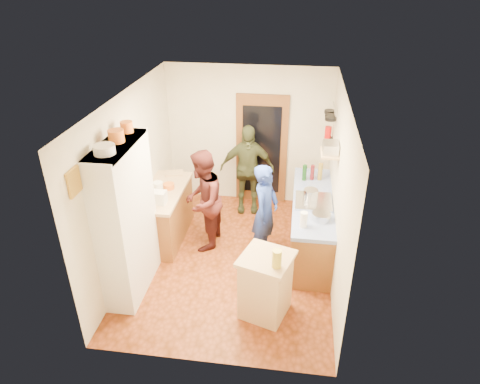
% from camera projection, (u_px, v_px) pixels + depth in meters
% --- Properties ---
extents(floor, '(3.00, 4.00, 0.02)m').
position_uv_depth(floor, '(233.00, 259.00, 6.77)').
color(floor, brown).
rests_on(floor, ground).
extents(ceiling, '(3.00, 4.00, 0.02)m').
position_uv_depth(ceiling, '(231.00, 96.00, 5.52)').
color(ceiling, silver).
rests_on(ceiling, ground).
extents(wall_back, '(3.00, 0.02, 2.60)m').
position_uv_depth(wall_back, '(249.00, 136.00, 7.90)').
color(wall_back, beige).
rests_on(wall_back, ground).
extents(wall_front, '(3.00, 0.02, 2.60)m').
position_uv_depth(wall_front, '(202.00, 276.00, 4.40)').
color(wall_front, beige).
rests_on(wall_front, ground).
extents(wall_left, '(0.02, 4.00, 2.60)m').
position_uv_depth(wall_left, '(131.00, 179.00, 6.33)').
color(wall_left, beige).
rests_on(wall_left, ground).
extents(wall_right, '(0.02, 4.00, 2.60)m').
position_uv_depth(wall_right, '(339.00, 193.00, 5.96)').
color(wall_right, beige).
rests_on(wall_right, ground).
extents(door_frame, '(0.95, 0.06, 2.10)m').
position_uv_depth(door_frame, '(262.00, 150.00, 7.95)').
color(door_frame, brown).
rests_on(door_frame, ground).
extents(door_glass, '(0.70, 0.02, 1.70)m').
position_uv_depth(door_glass, '(261.00, 151.00, 7.92)').
color(door_glass, black).
rests_on(door_glass, door_frame).
extents(hutch_body, '(0.40, 1.20, 2.20)m').
position_uv_depth(hutch_body, '(127.00, 221.00, 5.70)').
color(hutch_body, silver).
rests_on(hutch_body, ground).
extents(hutch_top_shelf, '(0.40, 1.14, 0.04)m').
position_uv_depth(hutch_top_shelf, '(115.00, 145.00, 5.19)').
color(hutch_top_shelf, silver).
rests_on(hutch_top_shelf, hutch_body).
extents(plate_stack, '(0.25, 0.25, 0.10)m').
position_uv_depth(plate_stack, '(104.00, 149.00, 4.89)').
color(plate_stack, white).
rests_on(plate_stack, hutch_top_shelf).
extents(orange_pot_a, '(0.19, 0.19, 0.15)m').
position_uv_depth(orange_pot_a, '(116.00, 136.00, 5.20)').
color(orange_pot_a, orange).
rests_on(orange_pot_a, hutch_top_shelf).
extents(orange_pot_b, '(0.16, 0.16, 0.14)m').
position_uv_depth(orange_pot_b, '(127.00, 127.00, 5.50)').
color(orange_pot_b, orange).
rests_on(orange_pot_b, hutch_top_shelf).
extents(left_counter_base, '(0.60, 1.40, 0.85)m').
position_uv_depth(left_counter_base, '(165.00, 215.00, 7.10)').
color(left_counter_base, brown).
rests_on(left_counter_base, ground).
extents(left_counter_top, '(0.64, 1.44, 0.05)m').
position_uv_depth(left_counter_top, '(163.00, 192.00, 6.89)').
color(left_counter_top, '#D4B080').
rests_on(left_counter_top, left_counter_base).
extents(toaster, '(0.27, 0.18, 0.20)m').
position_uv_depth(toaster, '(158.00, 197.00, 6.47)').
color(toaster, white).
rests_on(toaster, left_counter_top).
extents(kettle, '(0.20, 0.20, 0.18)m').
position_uv_depth(kettle, '(158.00, 187.00, 6.78)').
color(kettle, white).
rests_on(kettle, left_counter_top).
extents(orange_bowl, '(0.19, 0.19, 0.08)m').
position_uv_depth(orange_bowl, '(169.00, 186.00, 6.92)').
color(orange_bowl, orange).
rests_on(orange_bowl, left_counter_top).
extents(chopping_board, '(0.34, 0.28, 0.02)m').
position_uv_depth(chopping_board, '(174.00, 173.00, 7.41)').
color(chopping_board, '#D4B080').
rests_on(chopping_board, left_counter_top).
extents(right_counter_base, '(0.60, 2.20, 0.84)m').
position_uv_depth(right_counter_base, '(311.00, 225.00, 6.86)').
color(right_counter_base, brown).
rests_on(right_counter_base, ground).
extents(right_counter_top, '(0.62, 2.22, 0.06)m').
position_uv_depth(right_counter_top, '(313.00, 201.00, 6.64)').
color(right_counter_top, '#1937A5').
rests_on(right_counter_top, right_counter_base).
extents(hob, '(0.55, 0.58, 0.04)m').
position_uv_depth(hob, '(314.00, 201.00, 6.52)').
color(hob, silver).
rests_on(hob, right_counter_top).
extents(pot_on_hob, '(0.22, 0.22, 0.14)m').
position_uv_depth(pot_on_hob, '(311.00, 194.00, 6.55)').
color(pot_on_hob, silver).
rests_on(pot_on_hob, hob).
extents(bottle_a, '(0.08, 0.08, 0.28)m').
position_uv_depth(bottle_a, '(304.00, 173.00, 7.13)').
color(bottle_a, '#143F14').
rests_on(bottle_a, right_counter_top).
extents(bottle_b, '(0.07, 0.07, 0.26)m').
position_uv_depth(bottle_b, '(312.00, 172.00, 7.16)').
color(bottle_b, '#591419').
rests_on(bottle_b, right_counter_top).
extents(bottle_c, '(0.09, 0.09, 0.30)m').
position_uv_depth(bottle_c, '(320.00, 172.00, 7.14)').
color(bottle_c, olive).
rests_on(bottle_c, right_counter_top).
extents(paper_towel, '(0.13, 0.13, 0.23)m').
position_uv_depth(paper_towel, '(304.00, 220.00, 5.89)').
color(paper_towel, white).
rests_on(paper_towel, right_counter_top).
extents(mixing_bowl, '(0.28, 0.28, 0.10)m').
position_uv_depth(mixing_bowl, '(321.00, 216.00, 6.08)').
color(mixing_bowl, silver).
rests_on(mixing_bowl, right_counter_top).
extents(island_base, '(0.69, 0.69, 0.86)m').
position_uv_depth(island_base, '(265.00, 287.00, 5.55)').
color(island_base, '#D4B080').
rests_on(island_base, ground).
extents(island_top, '(0.78, 0.78, 0.05)m').
position_uv_depth(island_top, '(266.00, 259.00, 5.33)').
color(island_top, '#D4B080').
rests_on(island_top, island_base).
extents(cutting_board, '(0.42, 0.37, 0.02)m').
position_uv_depth(cutting_board, '(264.00, 255.00, 5.38)').
color(cutting_board, white).
rests_on(cutting_board, island_top).
extents(oil_jar, '(0.15, 0.15, 0.24)m').
position_uv_depth(oil_jar, '(277.00, 259.00, 5.10)').
color(oil_jar, '#AD9E2D').
rests_on(oil_jar, island_top).
extents(pan_rail, '(0.02, 0.65, 0.02)m').
position_uv_depth(pan_rail, '(335.00, 108.00, 6.94)').
color(pan_rail, silver).
rests_on(pan_rail, wall_right).
extents(pan_hang_a, '(0.18, 0.18, 0.05)m').
position_uv_depth(pan_hang_a, '(331.00, 119.00, 6.86)').
color(pan_hang_a, black).
rests_on(pan_hang_a, pan_rail).
extents(pan_hang_b, '(0.16, 0.16, 0.05)m').
position_uv_depth(pan_hang_b, '(330.00, 116.00, 7.04)').
color(pan_hang_b, black).
rests_on(pan_hang_b, pan_rail).
extents(pan_hang_c, '(0.17, 0.17, 0.05)m').
position_uv_depth(pan_hang_c, '(329.00, 112.00, 7.21)').
color(pan_hang_c, black).
rests_on(pan_hang_c, pan_rail).
extents(wall_shelf, '(0.26, 0.42, 0.03)m').
position_uv_depth(wall_shelf, '(330.00, 153.00, 6.18)').
color(wall_shelf, '#D4B080').
rests_on(wall_shelf, wall_right).
extents(radio, '(0.23, 0.30, 0.15)m').
position_uv_depth(radio, '(330.00, 148.00, 6.14)').
color(radio, silver).
rests_on(radio, wall_shelf).
extents(ext_bracket, '(0.06, 0.10, 0.04)m').
position_uv_depth(ext_bracket, '(331.00, 138.00, 7.38)').
color(ext_bracket, black).
rests_on(ext_bracket, wall_right).
extents(fire_extinguisher, '(0.11, 0.11, 0.32)m').
position_uv_depth(fire_extinguisher, '(328.00, 136.00, 7.36)').
color(fire_extinguisher, red).
rests_on(fire_extinguisher, wall_right).
extents(picture_frame, '(0.03, 0.25, 0.30)m').
position_uv_depth(picture_frame, '(74.00, 182.00, 4.62)').
color(picture_frame, gold).
rests_on(picture_frame, wall_left).
extents(person_hob, '(0.52, 0.65, 1.54)m').
position_uv_depth(person_hob, '(266.00, 213.00, 6.52)').
color(person_hob, navy).
rests_on(person_hob, ground).
extents(person_left, '(0.67, 0.84, 1.67)m').
position_uv_depth(person_left, '(205.00, 200.00, 6.74)').
color(person_left, '#411815').
rests_on(person_left, ground).
extents(person_back, '(1.02, 0.52, 1.67)m').
position_uv_depth(person_back, '(248.00, 169.00, 7.72)').
color(person_back, '#33381F').
rests_on(person_back, ground).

